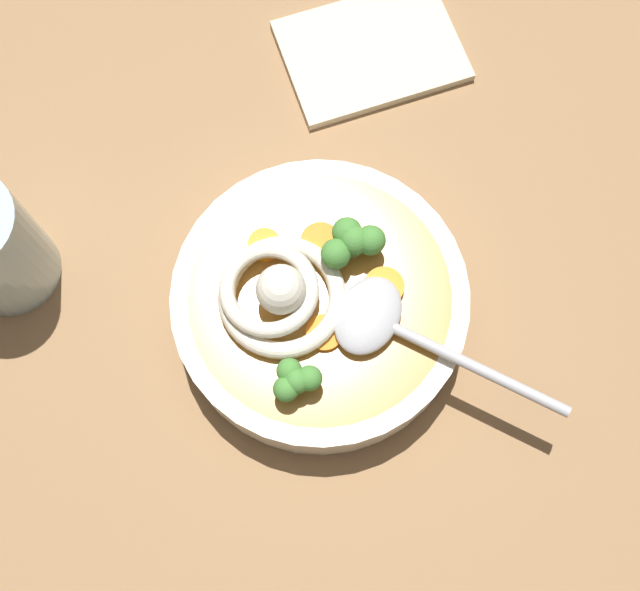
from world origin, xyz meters
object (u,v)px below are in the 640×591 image
object	(u,v)px
noodle_pile	(277,291)
soup_spoon	(386,324)
folded_napkin	(371,51)
soup_bowl	(320,305)

from	to	relation	value
noodle_pile	soup_spoon	size ratio (longest dim) A/B	0.59
soup_spoon	folded_napkin	distance (cm)	26.02
noodle_pile	soup_spoon	world-z (taller)	noodle_pile
soup_bowl	soup_spoon	world-z (taller)	soup_spoon
soup_spoon	folded_napkin	xyz separation A→B (cm)	(-14.54, -20.94, -5.22)
noodle_pile	soup_spoon	bearing A→B (deg)	128.09
noodle_pile	folded_napkin	size ratio (longest dim) A/B	0.68
soup_bowl	soup_spoon	xyz separation A→B (cm)	(-2.40, 4.55, 3.13)
soup_spoon	soup_bowl	bearing A→B (deg)	-180.00
soup_spoon	folded_napkin	size ratio (longest dim) A/B	1.15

